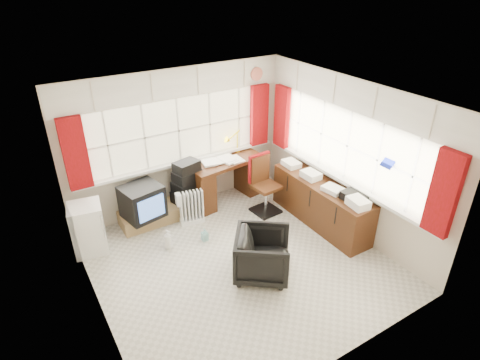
% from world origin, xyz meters
% --- Properties ---
extents(ground, '(4.00, 4.00, 0.00)m').
position_xyz_m(ground, '(0.00, 0.00, 0.00)').
color(ground, beige).
rests_on(ground, ground).
extents(room_walls, '(4.00, 4.00, 4.00)m').
position_xyz_m(room_walls, '(0.00, 0.00, 1.50)').
color(room_walls, beige).
rests_on(room_walls, ground).
extents(window_back, '(3.70, 0.12, 3.60)m').
position_xyz_m(window_back, '(0.00, 1.94, 0.95)').
color(window_back, '#F8EFC4').
rests_on(window_back, room_walls).
extents(window_right, '(0.12, 3.70, 3.60)m').
position_xyz_m(window_right, '(1.94, 0.00, 0.95)').
color(window_right, '#F8EFC4').
rests_on(window_right, room_walls).
extents(curtains, '(3.83, 3.83, 1.15)m').
position_xyz_m(curtains, '(0.92, 0.93, 1.46)').
color(curtains, maroon).
rests_on(curtains, room_walls).
extents(overhead_cabinets, '(3.98, 3.98, 0.48)m').
position_xyz_m(overhead_cabinets, '(0.98, 0.98, 2.25)').
color(overhead_cabinets, white).
rests_on(overhead_cabinets, room_walls).
extents(desk, '(1.49, 0.86, 0.86)m').
position_xyz_m(desk, '(0.74, 1.76, 0.45)').
color(desk, '#492311').
rests_on(desk, ground).
extents(desk_lamp, '(0.17, 0.14, 0.44)m').
position_xyz_m(desk_lamp, '(1.13, 1.93, 1.12)').
color(desk_lamp, yellow).
rests_on(desk_lamp, desk).
extents(task_chair, '(0.48, 0.50, 1.06)m').
position_xyz_m(task_chair, '(1.13, 1.07, 0.56)').
color(task_chair, black).
rests_on(task_chair, ground).
extents(office_chair, '(1.06, 1.05, 0.69)m').
position_xyz_m(office_chair, '(0.14, -0.38, 0.35)').
color(office_chair, black).
rests_on(office_chair, ground).
extents(radiator, '(0.43, 0.22, 0.61)m').
position_xyz_m(radiator, '(-0.14, 1.33, 0.25)').
color(radiator, white).
rests_on(radiator, ground).
extents(credenza, '(0.50, 2.00, 0.85)m').
position_xyz_m(credenza, '(1.73, 0.20, 0.39)').
color(credenza, '#492311').
rests_on(credenza, ground).
extents(file_tray, '(0.32, 0.40, 0.13)m').
position_xyz_m(file_tray, '(1.79, -0.45, 0.81)').
color(file_tray, black).
rests_on(file_tray, credenza).
extents(tv_bench, '(1.40, 0.50, 0.25)m').
position_xyz_m(tv_bench, '(-0.55, 1.72, 0.12)').
color(tv_bench, '#A58552').
rests_on(tv_bench, ground).
extents(crt_tv, '(0.70, 0.67, 0.55)m').
position_xyz_m(crt_tv, '(-0.88, 1.59, 0.52)').
color(crt_tv, black).
rests_on(crt_tv, tv_bench).
extents(hifi_stack, '(0.62, 0.48, 0.75)m').
position_xyz_m(hifi_stack, '(-0.03, 1.67, 0.59)').
color(hifi_stack, black).
rests_on(hifi_stack, tv_bench).
extents(mini_fridge, '(0.55, 0.56, 0.81)m').
position_xyz_m(mini_fridge, '(-1.80, 1.47, 0.40)').
color(mini_fridge, white).
rests_on(mini_fridge, ground).
extents(spray_bottle_a, '(0.17, 0.17, 0.33)m').
position_xyz_m(spray_bottle_a, '(-0.76, 0.89, 0.16)').
color(spray_bottle_a, white).
rests_on(spray_bottle_a, ground).
extents(spray_bottle_b, '(0.10, 0.10, 0.21)m').
position_xyz_m(spray_bottle_b, '(-0.19, 0.77, 0.11)').
color(spray_bottle_b, '#7FBDBB').
rests_on(spray_bottle_b, ground).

